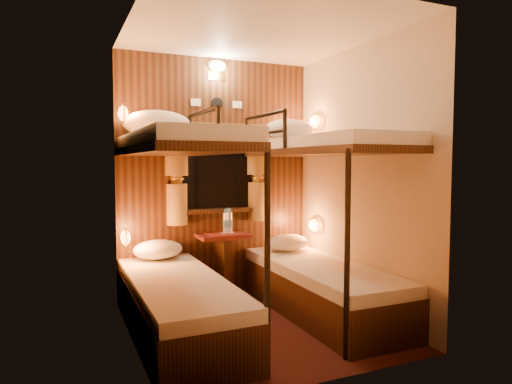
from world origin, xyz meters
name	(u,v)px	position (x,y,z in m)	size (l,w,h in m)	color
floor	(258,326)	(0.00, 0.00, 0.00)	(2.10, 2.10, 0.00)	#37100F
ceiling	(258,31)	(0.00, 0.00, 2.40)	(2.10, 2.10, 0.00)	silver
wall_back	(216,178)	(0.00, 1.05, 1.20)	(2.40, 2.40, 0.00)	#C6B293
wall_front	(328,188)	(0.00, -1.05, 1.20)	(2.40, 2.40, 0.00)	#C6B293
wall_left	(132,184)	(-1.00, 0.00, 1.20)	(2.40, 2.40, 0.00)	#C6B293
wall_right	(359,180)	(1.00, 0.00, 1.20)	(2.40, 2.40, 0.00)	#C6B293
back_panel	(217,178)	(0.00, 1.04, 1.20)	(2.00, 0.03, 2.40)	black
bunk_left	(178,265)	(-0.65, 0.07, 0.56)	(0.72, 1.90, 1.82)	black
bunk_right	(321,252)	(0.65, 0.07, 0.56)	(0.72, 1.90, 1.82)	black
window	(218,180)	(0.00, 1.00, 1.18)	(1.00, 0.12, 0.79)	black
curtains	(219,172)	(0.00, 0.97, 1.26)	(1.10, 0.22, 1.00)	olive
back_fixtures	(217,73)	(0.00, 1.00, 2.25)	(0.54, 0.09, 0.48)	black
reading_lamps	(228,175)	(0.00, 0.70, 1.24)	(2.00, 0.20, 1.25)	orange
table	(223,257)	(0.00, 0.85, 0.41)	(0.50, 0.34, 0.66)	#521512
bottle_left	(226,223)	(0.05, 0.90, 0.75)	(0.07, 0.07, 0.24)	#99BFE5
bottle_right	(229,222)	(0.08, 0.88, 0.76)	(0.07, 0.07, 0.25)	#99BFE5
sachet_a	(231,233)	(0.09, 0.86, 0.65)	(0.08, 0.06, 0.01)	silver
sachet_b	(224,233)	(0.01, 0.87, 0.65)	(0.07, 0.05, 0.01)	silver
pillow_lower_left	(158,249)	(-0.65, 0.83, 0.55)	(0.46, 0.33, 0.18)	white
pillow_lower_right	(288,242)	(0.65, 0.71, 0.54)	(0.43, 0.31, 0.17)	white
pillow_upper_left	(157,124)	(-0.65, 0.80, 1.71)	(0.62, 0.44, 0.24)	white
pillow_upper_right	(289,129)	(0.65, 0.69, 1.69)	(0.52, 0.37, 0.20)	white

